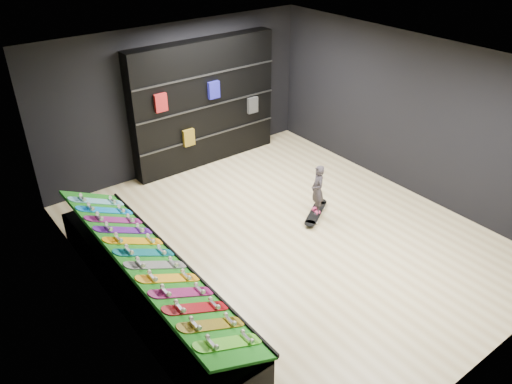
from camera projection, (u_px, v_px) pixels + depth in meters
floor at (286, 238)px, 8.54m from camera, size 6.00×7.00×0.01m
ceiling at (293, 65)px, 7.02m from camera, size 6.00×7.00×0.01m
wall_back at (178, 98)px, 10.17m from camera, size 6.00×0.02×3.00m
wall_front at (500, 276)px, 5.38m from camera, size 6.00×0.02×3.00m
wall_left at (106, 226)px, 6.21m from camera, size 0.02×7.00×3.00m
wall_right at (411, 116)px, 9.35m from camera, size 0.02×7.00×3.00m
display_rack at (150, 288)px, 7.08m from camera, size 0.90×4.50×0.50m
turf_ramp at (150, 261)px, 6.87m from camera, size 0.92×4.50×0.46m
back_shelving at (204, 104)px, 10.42m from camera, size 3.30×0.38×2.64m
floor_skateboard at (316, 214)px, 9.12m from camera, size 0.95×0.70×0.09m
child at (317, 199)px, 8.95m from camera, size 0.23×0.25×0.56m
display_board_0 at (229, 343)px, 5.57m from camera, size 0.93×0.22×0.50m
display_board_1 at (212, 325)px, 5.80m from camera, size 0.93×0.22×0.50m
display_board_2 at (196, 308)px, 6.04m from camera, size 0.93×0.22×0.50m
display_board_3 at (182, 293)px, 6.28m from camera, size 0.93×0.22×0.50m
display_board_4 at (169, 278)px, 6.51m from camera, size 0.93×0.22×0.50m
display_board_5 at (156, 265)px, 6.75m from camera, size 0.93×0.22×0.50m
display_board_6 at (145, 253)px, 6.99m from camera, size 0.93×0.22×0.50m
display_board_7 at (134, 241)px, 7.22m from camera, size 0.93×0.22×0.50m
display_board_8 at (124, 230)px, 7.46m from camera, size 0.93×0.22×0.50m
display_board_9 at (114, 220)px, 7.69m from camera, size 0.93×0.22×0.50m
display_board_10 at (105, 210)px, 7.93m from camera, size 0.93×0.22×0.50m
display_board_11 at (97, 201)px, 8.17m from camera, size 0.93×0.22×0.50m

